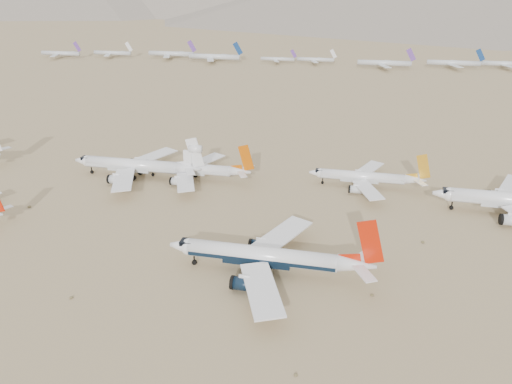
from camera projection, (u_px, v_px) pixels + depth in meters
ground at (269, 287)px, 120.74m from camera, size 7000.00×7000.00×0.00m
main_airliner at (270, 257)px, 124.06m from camera, size 50.88×49.70×17.96m
row2_gold_tail at (367, 177)px, 176.33m from camera, size 39.48×38.61×14.06m
row2_orange_tail at (194, 169)px, 183.05m from camera, size 42.17×41.25×15.04m
row2_white_trijet at (139, 165)px, 184.62m from camera, size 48.70×47.59×17.26m
distant_storage_row at (313, 60)px, 427.02m from camera, size 522.87×63.15×15.73m
desert_scrub at (152, 331)px, 105.22m from camera, size 233.60×121.67×0.63m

